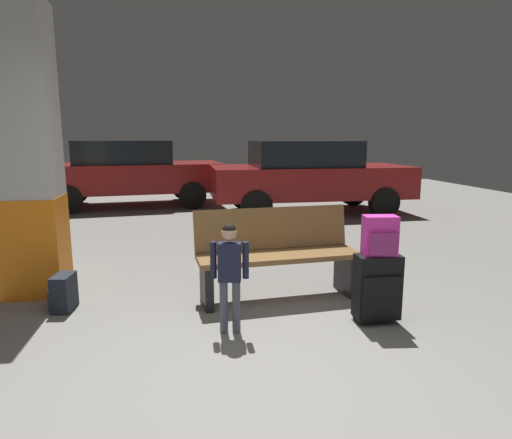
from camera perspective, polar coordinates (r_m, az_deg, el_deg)
ground_plane at (r=6.86m, az=-6.11°, el=-3.40°), size 18.00×18.00×0.10m
structural_pillar at (r=5.00m, az=-27.21°, el=7.50°), size 0.57×0.57×2.89m
bench at (r=4.47m, az=2.66°, el=-4.43°), size 1.63×0.64×0.89m
suitcase at (r=4.03m, az=15.24°, el=-8.33°), size 0.39×0.24×0.60m
backpack_bright at (r=3.91m, az=15.55°, el=-2.06°), size 0.30×0.22×0.34m
child at (r=3.62m, az=-3.42°, el=-5.99°), size 0.31×0.21×0.92m
backpack_dark_floor at (r=4.57m, az=-23.37°, el=-8.58°), size 0.22×0.30×0.34m
parked_car_far at (r=10.77m, az=-15.90°, el=5.93°), size 4.25×2.12×1.51m
parked_car_near at (r=9.47m, az=6.71°, el=5.68°), size 4.11×1.82×1.51m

